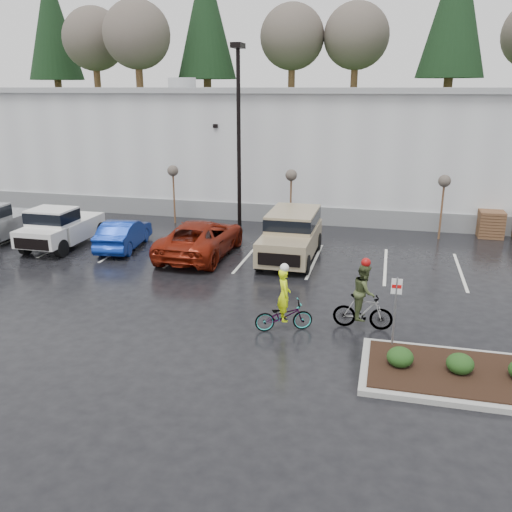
% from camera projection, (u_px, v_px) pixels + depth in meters
% --- Properties ---
extents(ground, '(120.00, 120.00, 0.00)m').
position_uv_depth(ground, '(261.00, 339.00, 16.25)').
color(ground, black).
rests_on(ground, ground).
extents(warehouse, '(60.50, 15.50, 7.20)m').
position_uv_depth(warehouse, '(338.00, 144.00, 35.54)').
color(warehouse, silver).
rests_on(warehouse, ground).
extents(wooded_ridge, '(80.00, 25.00, 6.00)m').
position_uv_depth(wooded_ridge, '(359.00, 129.00, 57.06)').
color(wooded_ridge, '#1E3B18').
rests_on(wooded_ridge, ground).
extents(lamppost, '(0.50, 1.00, 9.22)m').
position_uv_depth(lamppost, '(239.00, 120.00, 26.59)').
color(lamppost, black).
rests_on(lamppost, ground).
extents(sapling_west, '(0.60, 0.60, 3.20)m').
position_uv_depth(sapling_west, '(173.00, 174.00, 29.31)').
color(sapling_west, '#513020').
rests_on(sapling_west, ground).
extents(sapling_mid, '(0.60, 0.60, 3.20)m').
position_uv_depth(sapling_mid, '(291.00, 179.00, 27.83)').
color(sapling_mid, '#513020').
rests_on(sapling_mid, ground).
extents(sapling_east, '(0.60, 0.60, 3.20)m').
position_uv_depth(sapling_east, '(444.00, 185.00, 26.12)').
color(sapling_east, '#513020').
rests_on(sapling_east, ground).
extents(pallet_stack_a, '(1.20, 1.20, 1.35)m').
position_uv_depth(pallet_stack_a, '(491.00, 224.00, 27.09)').
color(pallet_stack_a, '#513020').
rests_on(pallet_stack_a, ground).
extents(shrub_a, '(0.70, 0.70, 0.52)m').
position_uv_depth(shrub_a, '(400.00, 357.00, 14.29)').
color(shrub_a, black).
rests_on(shrub_a, curb_island).
extents(shrub_b, '(0.70, 0.70, 0.52)m').
position_uv_depth(shrub_b, '(460.00, 364.00, 13.95)').
color(shrub_b, black).
rests_on(shrub_b, curb_island).
extents(fire_lane_sign, '(0.30, 0.05, 2.20)m').
position_uv_depth(fire_lane_sign, '(395.00, 305.00, 15.15)').
color(fire_lane_sign, gray).
rests_on(fire_lane_sign, ground).
extents(pickup_white, '(2.10, 5.20, 1.96)m').
position_uv_depth(pickup_white, '(65.00, 225.00, 25.66)').
color(pickup_white, silver).
rests_on(pickup_white, ground).
extents(car_blue, '(1.97, 4.32, 1.37)m').
position_uv_depth(car_blue, '(124.00, 234.00, 25.22)').
color(car_blue, navy).
rests_on(car_blue, ground).
extents(car_red, '(2.76, 5.80, 1.60)m').
position_uv_depth(car_red, '(201.00, 238.00, 24.12)').
color(car_red, maroon).
rests_on(car_red, ground).
extents(suv_tan, '(2.20, 5.10, 2.06)m').
position_uv_depth(suv_tan, '(291.00, 237.00, 23.47)').
color(suv_tan, tan).
rests_on(suv_tan, ground).
extents(cyclist_hivis, '(1.90, 1.24, 2.18)m').
position_uv_depth(cyclist_hivis, '(284.00, 310.00, 16.65)').
color(cyclist_hivis, '#3F3F44').
rests_on(cyclist_hivis, ground).
extents(cyclist_olive, '(1.78, 0.85, 2.31)m').
position_uv_depth(cyclist_olive, '(363.00, 303.00, 16.73)').
color(cyclist_olive, '#3F3F44').
rests_on(cyclist_olive, ground).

